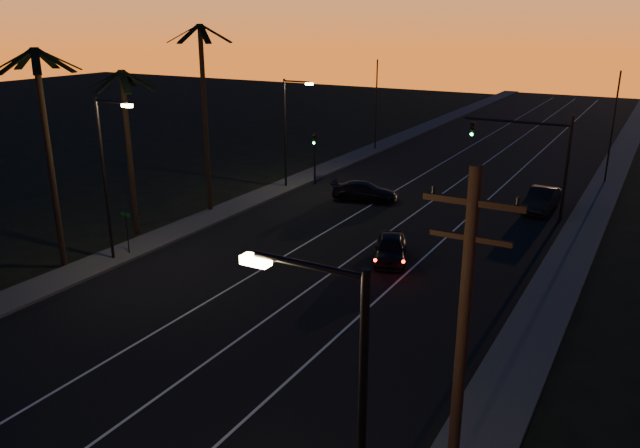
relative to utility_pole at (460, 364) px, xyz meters
The scene contains 20 objects.
road 23.72m from the utility_pole, 120.11° to the left, with size 20.00×170.00×0.01m, color black.
sidewalk_left 30.78m from the utility_pole, 138.74° to the left, with size 2.40×170.00×0.16m, color #383836.
sidewalk_right 20.68m from the utility_pole, 91.15° to the left, with size 2.40×170.00×0.16m, color #383836.
lane_stripe_left 25.32m from the utility_pole, 126.13° to the left, with size 0.12×160.00×0.01m, color silver.
lane_stripe_mid 23.48m from the utility_pole, 119.03° to the left, with size 0.12×160.00×0.01m, color silver.
lane_stripe_right 22.04m from the utility_pole, 110.81° to the left, with size 0.12×160.00×0.01m, color silver.
palm_near 25.55m from the utility_pole, 161.71° to the left, with size 4.25×4.16×11.53m.
palm_mid 28.49m from the utility_pole, 150.55° to the left, with size 4.25×4.16×10.03m.
palm_far 31.17m from the utility_pole, 139.96° to the left, with size 4.25×4.16×12.53m.
streetlight_left_near 24.44m from the utility_pole, 155.85° to the left, with size 2.55×0.26×9.00m.
streetlight_left_far 35.79m from the utility_pole, 128.52° to the left, with size 2.55×0.26×8.50m.
street_sign 25.22m from the utility_pole, 153.85° to the left, with size 0.70×0.06×2.60m.
utility_pole is the anchor object (origin of this frame).
signal_mast 30.33m from the utility_pole, 98.47° to the left, with size 7.10×0.41×7.00m.
signal_post 36.74m from the utility_pole, 125.13° to the left, with size 0.28×0.37×4.20m.
far_pole_left 50.36m from the utility_pole, 116.67° to the left, with size 0.14×0.14×9.00m, color black.
far_pole_right 42.01m from the utility_pole, 90.82° to the left, with size 0.14×0.14×9.00m, color black.
lead_car 20.33m from the utility_pole, 117.41° to the left, with size 3.27×5.00×1.45m.
right_car 31.96m from the utility_pole, 96.64° to the left, with size 1.92×4.90×1.59m.
cross_car 32.09m from the utility_pole, 119.30° to the left, with size 5.11×2.96×1.39m.
Camera 1 is at (14.97, -2.58, 12.91)m, focal length 35.00 mm.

